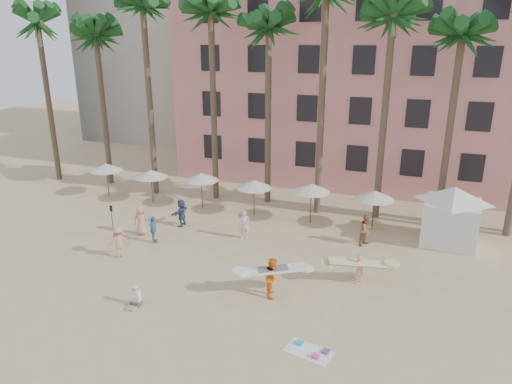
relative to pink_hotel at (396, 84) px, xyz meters
The scene contains 11 objects.
ground 28.09m from the pink_hotel, 105.07° to the right, with size 120.00×120.00×0.00m, color #D1B789.
pink_hotel is the anchor object (origin of this frame).
palm_row 13.71m from the pink_hotel, 120.56° to the right, with size 44.40×5.40×16.30m.
umbrella_row 17.73m from the pink_hotel, 126.53° to the right, with size 22.50×2.70×2.73m.
cabana 15.77m from the pink_hotel, 72.02° to the right, with size 4.93×4.93×3.50m.
beach_towel 27.76m from the pink_hotel, 92.17° to the right, with size 1.98×1.39×0.14m.
carrier_yellow 21.75m from the pink_hotel, 89.75° to the right, with size 3.22×1.78×1.56m.
carrier_white 24.39m from the pink_hotel, 98.93° to the right, with size 3.15×1.98×1.94m.
beachgoers 22.14m from the pink_hotel, 117.87° to the right, with size 14.41×7.42×1.89m.
paddle 25.84m from the pink_hotel, 125.84° to the right, with size 0.18×0.04×2.23m.
seated_man 28.70m from the pink_hotel, 109.57° to the right, with size 0.43×0.75×0.97m.
Camera 1 is at (8.96, -15.34, 11.55)m, focal length 32.00 mm.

